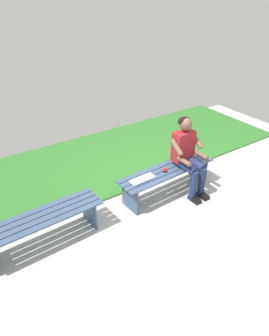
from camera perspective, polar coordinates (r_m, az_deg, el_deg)
The scene contains 7 objects.
ground_plane at distance 4.11m, azimuth 3.14°, elevation -16.34°, with size 10.00×7.00×0.04m, color #B2B2AD.
grass_strip at distance 5.83m, azimuth -11.85°, elevation -0.39°, with size 9.00×2.33×0.03m, color #2D6B28.
bench_near at distance 4.98m, azimuth 6.01°, elevation -1.32°, with size 1.72×0.50×0.45m.
bench_far at distance 4.20m, azimuth -16.98°, elevation -9.87°, with size 1.66×0.50×0.45m.
person_seated at distance 4.94m, azimuth 9.84°, elevation 2.69°, with size 0.50×0.69×1.25m.
apple at distance 4.84m, azimuth 5.59°, elevation -0.32°, with size 0.08×0.08×0.08m, color red.
book_open at distance 4.64m, azimuth 1.49°, elevation -2.11°, with size 0.42×0.17×0.02m.
Camera 1 is at (2.77, 3.17, 3.00)m, focal length 32.95 mm.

